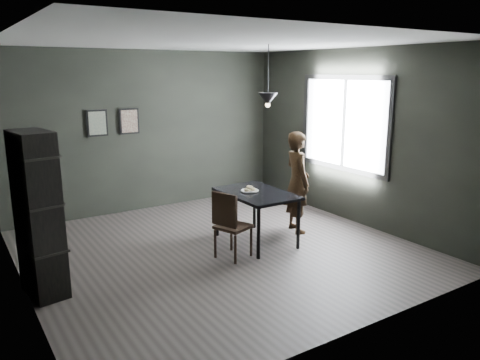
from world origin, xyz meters
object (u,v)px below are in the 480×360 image
shelf_unit (38,215)px  white_plate (250,191)px  wood_chair (229,221)px  pendant_lamp (268,99)px  cafe_table (257,197)px  woman (297,182)px

shelf_unit → white_plate: bearing=-6.0°
wood_chair → pendant_lamp: bearing=6.0°
cafe_table → shelf_unit: 2.93m
wood_chair → shelf_unit: size_ratio=0.50×
cafe_table → white_plate: 0.13m
cafe_table → pendant_lamp: 1.41m
shelf_unit → wood_chair: bearing=-15.7°
white_plate → cafe_table: bearing=-52.0°
cafe_table → wood_chair: wood_chair is taller
wood_chair → pendant_lamp: 1.83m
woman → pendant_lamp: 1.38m
woman → shelf_unit: bearing=106.2°
cafe_table → woman: 0.81m
woman → pendant_lamp: bearing=100.4°
woman → shelf_unit: shelf_unit is taller
cafe_table → wood_chair: (-0.66, -0.33, -0.15)m
woman → wood_chair: 1.54m
white_plate → shelf_unit: size_ratio=0.13×
white_plate → pendant_lamp: bearing=3.3°
wood_chair → shelf_unit: bearing=153.7°
woman → shelf_unit: 3.72m
white_plate → wood_chair: wood_chair is taller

